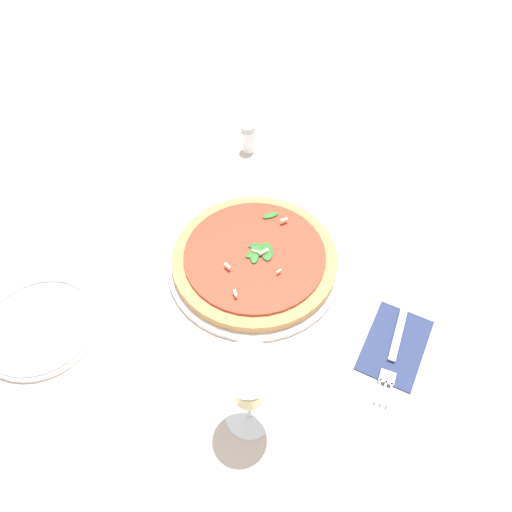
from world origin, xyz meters
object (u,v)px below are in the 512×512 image
(side_plate_white, at_px, (39,325))
(fork, at_px, (395,347))
(pizza_arugula_main, at_px, (256,260))
(wine_glass, at_px, (249,385))
(shaker_pepper, at_px, (248,138))

(side_plate_white, bearing_deg, fork, 98.53)
(pizza_arugula_main, xyz_separation_m, wine_glass, (0.28, 0.05, 0.09))
(wine_glass, relative_size, shaker_pepper, 2.41)
(pizza_arugula_main, bearing_deg, side_plate_white, -57.74)
(fork, xyz_separation_m, shaker_pepper, (-0.44, -0.34, 0.03))
(wine_glass, xyz_separation_m, side_plate_white, (-0.07, -0.38, -0.10))
(fork, xyz_separation_m, side_plate_white, (0.09, -0.58, 0.00))
(wine_glass, height_order, shaker_pepper, wine_glass)
(side_plate_white, bearing_deg, shaker_pepper, 155.47)
(pizza_arugula_main, height_order, shaker_pepper, shaker_pepper)
(pizza_arugula_main, height_order, fork, pizza_arugula_main)
(wine_glass, relative_size, fork, 0.78)
(wine_glass, distance_m, side_plate_white, 0.40)
(fork, height_order, side_plate_white, side_plate_white)
(pizza_arugula_main, xyz_separation_m, fork, (0.12, 0.26, -0.01))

